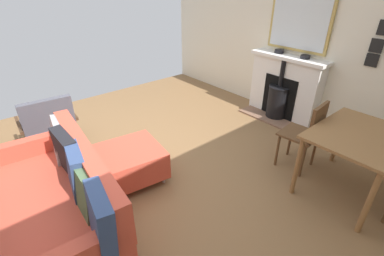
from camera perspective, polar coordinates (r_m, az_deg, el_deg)
The scene contains 11 objects.
ground_plane at distance 3.41m, azimuth -11.34°, elevation -9.26°, with size 5.75×5.36×0.01m, color olive.
wall_left at distance 4.79m, azimuth 19.80°, elevation 18.64°, with size 0.12×5.36×2.69m, color silver.
fireplace at distance 4.73m, azimuth 18.44°, elevation 7.53°, with size 0.57×1.23×1.02m.
mirror_over_mantel at distance 4.60m, azimuth 21.59°, elevation 20.37°, with size 0.04×0.98×0.91m.
mantel_bowl_near at distance 4.70m, azimuth 17.73°, elevation 15.03°, with size 0.15×0.15×0.05m.
mantel_bowl_far at distance 4.49m, azimuth 22.53°, elevation 13.57°, with size 0.14×0.14×0.05m.
sofa at distance 2.72m, azimuth -26.53°, elevation -13.61°, with size 1.08×1.80×0.84m.
ottoman at distance 3.19m, azimuth -12.55°, elevation -6.73°, with size 0.75×0.74×0.40m.
armchair_accent at distance 4.01m, azimuth -27.80°, elevation 1.24°, with size 0.71×0.62×0.79m.
dining_table at distance 3.20m, azimuth 31.39°, elevation -2.52°, with size 1.02×0.79×0.72m.
dining_chair_near_fireplace at distance 3.41m, azimuth 22.92°, elevation -0.63°, with size 0.44×0.44×0.87m.
Camera 1 is at (1.18, 2.43, 2.07)m, focal length 25.60 mm.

